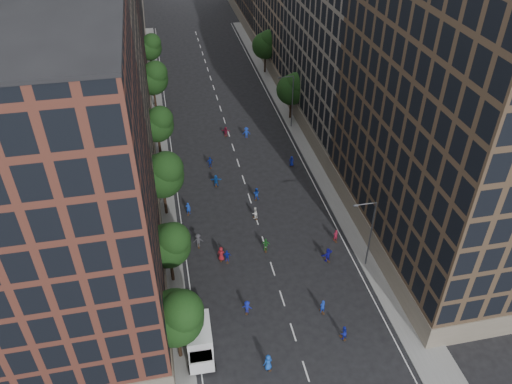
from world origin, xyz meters
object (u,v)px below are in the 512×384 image
(skater_0, at_px, (268,362))
(skater_2, at_px, (343,333))
(streetlamp_far, at_px, (291,99))
(cargo_van, at_px, (199,341))
(skater_1, at_px, (322,307))
(streetlamp_near, at_px, (369,231))

(skater_0, bearing_deg, skater_2, 170.83)
(streetlamp_far, xyz_separation_m, cargo_van, (-19.66, -40.76, -3.66))
(skater_0, distance_m, skater_1, 8.78)
(streetlamp_far, height_order, skater_0, streetlamp_far)
(streetlamp_near, height_order, skater_0, streetlamp_near)
(cargo_van, bearing_deg, streetlamp_near, 23.23)
(skater_0, distance_m, skater_2, 8.15)
(cargo_van, bearing_deg, skater_1, 11.07)
(streetlamp_near, relative_size, skater_1, 5.43)
(streetlamp_far, bearing_deg, streetlamp_near, -90.00)
(cargo_van, xyz_separation_m, skater_0, (5.93, -3.24, -0.59))
(streetlamp_far, bearing_deg, skater_2, -97.82)
(streetlamp_near, height_order, cargo_van, streetlamp_near)
(skater_2, bearing_deg, skater_0, -11.45)
(streetlamp_far, bearing_deg, cargo_van, -115.75)
(cargo_van, distance_m, skater_1, 13.07)
(streetlamp_near, xyz_separation_m, skater_0, (-13.74, -11.00, -4.25))
(streetlamp_far, relative_size, cargo_van, 1.66)
(cargo_van, distance_m, skater_2, 13.96)
(skater_0, relative_size, skater_1, 1.10)
(skater_1, bearing_deg, skater_0, 23.29)
(cargo_van, xyz_separation_m, skater_2, (13.87, -1.43, -0.70))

